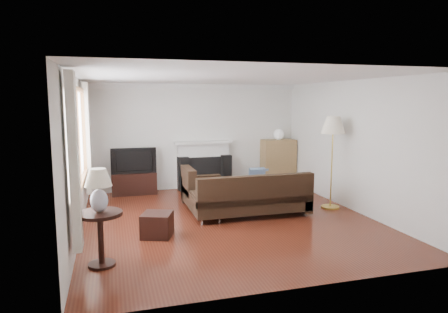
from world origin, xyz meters
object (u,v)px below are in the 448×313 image
object	(u,v)px
bookshelf	(278,162)
sectional_sofa	(250,195)
side_table	(101,239)
tv_stand	(134,183)
floor_lamp	(332,163)
coffee_table	(242,188)

from	to	relation	value
bookshelf	sectional_sofa	size ratio (longest dim) A/B	0.49
sectional_sofa	side_table	world-z (taller)	sectional_sofa
tv_stand	sectional_sofa	size ratio (longest dim) A/B	0.42
sectional_sofa	tv_stand	bearing A→B (deg)	129.77
floor_lamp	tv_stand	bearing A→B (deg)	147.94
sectional_sofa	side_table	xyz separation A→B (m)	(-2.61, -1.61, -0.02)
bookshelf	coffee_table	bearing A→B (deg)	-142.00
side_table	bookshelf	bearing A→B (deg)	43.55
tv_stand	bookshelf	world-z (taller)	bookshelf
tv_stand	coffee_table	distance (m)	2.46
bookshelf	coffee_table	distance (m)	1.70
floor_lamp	bookshelf	bearing A→B (deg)	92.76
side_table	tv_stand	bearing A→B (deg)	80.73
bookshelf	floor_lamp	bearing A→B (deg)	-87.24
tv_stand	side_table	world-z (taller)	side_table
floor_lamp	side_table	size ratio (longest dim) A/B	2.56
floor_lamp	side_table	xyz separation A→B (m)	(-4.32, -1.67, -0.55)
floor_lamp	side_table	bearing A→B (deg)	-158.81
sectional_sofa	floor_lamp	world-z (taller)	floor_lamp
coffee_table	side_table	bearing A→B (deg)	-144.30
tv_stand	floor_lamp	distance (m)	4.38
sectional_sofa	floor_lamp	size ratio (longest dim) A/B	1.29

